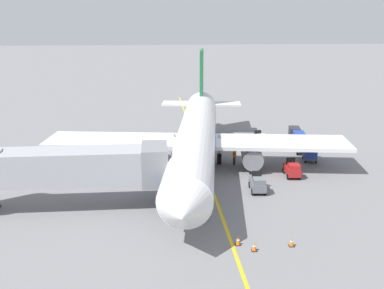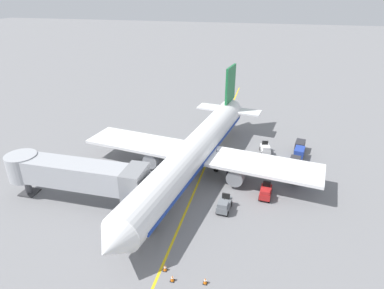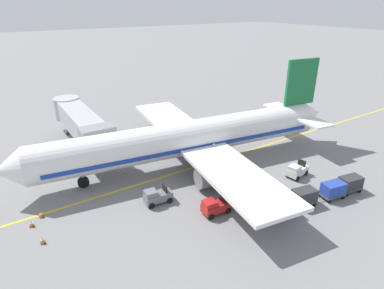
% 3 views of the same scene
% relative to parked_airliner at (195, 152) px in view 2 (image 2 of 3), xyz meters
% --- Properties ---
extents(ground_plane, '(400.00, 400.00, 0.00)m').
position_rel_parked_airliner_xyz_m(ground_plane, '(-0.87, -1.22, -3.19)').
color(ground_plane, slate).
extents(gate_lead_in_line, '(0.24, 80.00, 0.01)m').
position_rel_parked_airliner_xyz_m(gate_lead_in_line, '(-0.87, -1.22, -3.18)').
color(gate_lead_in_line, gold).
rests_on(gate_lead_in_line, ground).
extents(parked_airliner, '(30.43, 37.30, 10.63)m').
position_rel_parked_airliner_xyz_m(parked_airliner, '(0.00, 0.00, 0.00)').
color(parked_airliner, white).
rests_on(parked_airliner, ground).
extents(jet_bridge, '(15.91, 3.50, 4.98)m').
position_rel_parked_airliner_xyz_m(jet_bridge, '(11.02, 8.69, 0.27)').
color(jet_bridge, '#A8AAAF').
rests_on(jet_bridge, ground).
extents(baggage_tug_lead, '(1.42, 2.57, 1.62)m').
position_rel_parked_airliner_xyz_m(baggage_tug_lead, '(-8.84, 3.05, -2.47)').
color(baggage_tug_lead, '#B21E1E').
rests_on(baggage_tug_lead, ground).
extents(baggage_tug_trailing, '(1.46, 2.59, 1.62)m').
position_rel_parked_airliner_xyz_m(baggage_tug_trailing, '(-4.72, 6.52, -2.47)').
color(baggage_tug_trailing, slate).
rests_on(baggage_tug_trailing, ground).
extents(baggage_tug_spare, '(1.66, 2.67, 1.62)m').
position_rel_parked_airliner_xyz_m(baggage_tug_spare, '(-8.33, -7.90, -2.47)').
color(baggage_tug_spare, silver).
rests_on(baggage_tug_spare, ground).
extents(baggage_cart_front, '(1.67, 2.98, 1.58)m').
position_rel_parked_airliner_xyz_m(baggage_cart_front, '(-12.09, -1.45, -2.24)').
color(baggage_cart_front, '#4C4C51').
rests_on(baggage_cart_front, ground).
extents(baggage_cart_second_in_train, '(1.67, 2.98, 1.58)m').
position_rel_parked_airliner_xyz_m(baggage_cart_second_in_train, '(-12.15, -4.28, -2.24)').
color(baggage_cart_second_in_train, '#4C4C51').
rests_on(baggage_cart_second_in_train, ground).
extents(baggage_cart_third_in_train, '(1.67, 2.98, 1.58)m').
position_rel_parked_airliner_xyz_m(baggage_cart_third_in_train, '(-12.85, -7.45, -2.24)').
color(baggage_cart_third_in_train, '#4C4C51').
rests_on(baggage_cart_third_in_train, ground).
extents(baggage_cart_tail_end, '(1.67, 2.98, 1.58)m').
position_rel_parked_airliner_xyz_m(baggage_cart_tail_end, '(-13.05, -9.80, -2.24)').
color(baggage_cart_tail_end, '#4C4C51').
rests_on(baggage_cart_tail_end, ground).
extents(ground_crew_wing_walker, '(0.47, 0.65, 1.69)m').
position_rel_parked_airliner_xyz_m(ground_crew_wing_walker, '(-4.01, -0.96, -2.23)').
color(ground_crew_wing_walker, '#232328').
rests_on(ground_crew_wing_walker, ground).
extents(safety_cone_nose_left, '(0.36, 0.36, 0.59)m').
position_rel_parked_airliner_xyz_m(safety_cone_nose_left, '(-1.27, 15.77, -2.90)').
color(safety_cone_nose_left, black).
rests_on(safety_cone_nose_left, ground).
extents(safety_cone_nose_right, '(0.36, 0.36, 0.59)m').
position_rel_parked_airliner_xyz_m(safety_cone_nose_right, '(-4.77, 16.26, -2.90)').
color(safety_cone_nose_right, black).
rests_on(safety_cone_nose_right, ground).
extents(safety_cone_wing_tip, '(0.36, 0.36, 0.59)m').
position_rel_parked_airliner_xyz_m(safety_cone_wing_tip, '(-2.17, 16.65, -2.90)').
color(safety_cone_wing_tip, black).
rests_on(safety_cone_wing_tip, ground).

